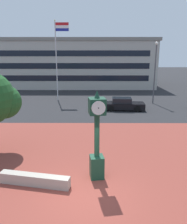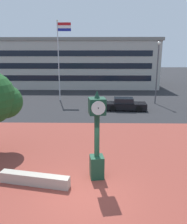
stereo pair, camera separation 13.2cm
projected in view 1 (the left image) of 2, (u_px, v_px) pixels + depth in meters
name	position (u px, v px, depth m)	size (l,w,h in m)	color
ground_plane	(85.00, 195.00, 9.19)	(200.00, 200.00, 0.00)	#262628
plaza_brick_paving	(87.00, 161.00, 12.10)	(44.00, 14.01, 0.01)	brown
planter_wall	(35.00, 180.00, 9.83)	(3.20, 0.40, 0.50)	#ADA393
street_clock	(97.00, 138.00, 10.04)	(0.80, 0.85, 4.14)	#19422D
car_street_mid	(123.00, 104.00, 23.35)	(4.33, 1.97, 1.28)	black
flagpole_primary	(58.00, 54.00, 27.06)	(1.68, 0.14, 9.59)	silver
civic_building	(73.00, 63.00, 43.07)	(29.17, 15.74, 8.29)	#B2ADA3
street_lamp_post	(155.00, 67.00, 25.57)	(0.36, 0.36, 7.03)	#4C4C51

